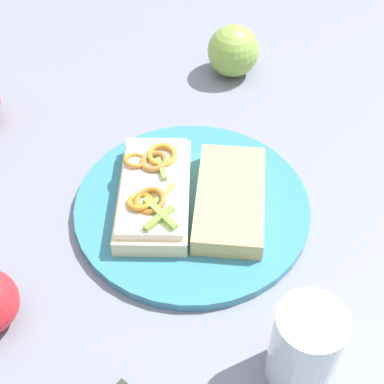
{
  "coord_description": "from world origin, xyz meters",
  "views": [
    {
      "loc": [
        0.45,
        0.04,
        0.53
      ],
      "look_at": [
        0.0,
        0.0,
        0.03
      ],
      "focal_mm": 52.13,
      "sensor_mm": 36.0,
      "label": 1
    }
  ],
  "objects_px": {
    "plate": "(192,206)",
    "bread_slice_side": "(230,197)",
    "sandwich": "(154,193)",
    "drinking_glass": "(305,347)",
    "apple_1": "(233,51)"
  },
  "relations": [
    {
      "from": "apple_1",
      "to": "drinking_glass",
      "type": "distance_m",
      "value": 0.51
    },
    {
      "from": "sandwich",
      "to": "bread_slice_side",
      "type": "height_order",
      "value": "sandwich"
    },
    {
      "from": "bread_slice_side",
      "to": "apple_1",
      "type": "relative_size",
      "value": 1.99
    },
    {
      "from": "drinking_glass",
      "to": "sandwich",
      "type": "bearing_deg",
      "value": -139.59
    },
    {
      "from": "plate",
      "to": "bread_slice_side",
      "type": "relative_size",
      "value": 1.82
    },
    {
      "from": "plate",
      "to": "bread_slice_side",
      "type": "distance_m",
      "value": 0.05
    },
    {
      "from": "plate",
      "to": "drinking_glass",
      "type": "distance_m",
      "value": 0.24
    },
    {
      "from": "plate",
      "to": "apple_1",
      "type": "distance_m",
      "value": 0.3
    },
    {
      "from": "plate",
      "to": "apple_1",
      "type": "height_order",
      "value": "apple_1"
    },
    {
      "from": "plate",
      "to": "drinking_glass",
      "type": "relative_size",
      "value": 2.89
    },
    {
      "from": "plate",
      "to": "bread_slice_side",
      "type": "xyz_separation_m",
      "value": [
        -0.0,
        0.05,
        0.02
      ]
    },
    {
      "from": "sandwich",
      "to": "drinking_glass",
      "type": "xyz_separation_m",
      "value": [
        0.2,
        0.17,
        0.02
      ]
    },
    {
      "from": "plate",
      "to": "sandwich",
      "type": "distance_m",
      "value": 0.05
    },
    {
      "from": "plate",
      "to": "drinking_glass",
      "type": "xyz_separation_m",
      "value": [
        0.2,
        0.12,
        0.04
      ]
    },
    {
      "from": "plate",
      "to": "drinking_glass",
      "type": "height_order",
      "value": "drinking_glass"
    }
  ]
}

